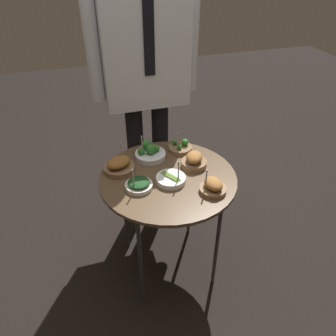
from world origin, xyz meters
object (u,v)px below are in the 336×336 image
bowl_asparagus_mid_right (171,179)px  bowl_roast_center (213,186)px  bowl_broccoli_near_rim (180,147)px  bowl_roast_far_rim (194,161)px  bowl_spinach_mid_left (139,185)px  serving_cart (168,183)px  waiter_figure (145,62)px  bowl_roast_back_right (119,165)px  bowl_broccoli_back_left (150,153)px

bowl_asparagus_mid_right → bowl_roast_center: bowl_asparagus_mid_right is taller
bowl_broccoli_near_rim → bowl_roast_far_rim: (0.02, -0.17, 0.01)m
bowl_spinach_mid_left → bowl_roast_center: bearing=-21.5°
serving_cart → bowl_spinach_mid_left: (-0.16, -0.05, 0.06)m
bowl_roast_far_rim → waiter_figure: bearing=105.0°
bowl_broccoli_near_rim → serving_cart: bearing=-122.7°
bowl_roast_back_right → bowl_roast_center: (0.39, -0.30, -0.00)m
bowl_roast_center → bowl_roast_far_rim: bowl_roast_center is taller
bowl_roast_back_right → bowl_roast_far_rim: size_ratio=1.18×
serving_cart → bowl_broccoli_near_rim: bowl_broccoli_near_rim is taller
bowl_roast_center → bowl_spinach_mid_left: 0.35m
bowl_roast_far_rim → waiter_figure: waiter_figure is taller
bowl_roast_back_right → bowl_roast_far_rim: (0.38, -0.07, 0.00)m
serving_cart → bowl_broccoli_back_left: (-0.04, 0.20, 0.07)m
bowl_roast_back_right → serving_cart: bearing=-28.3°
bowl_roast_back_right → bowl_spinach_mid_left: 0.18m
bowl_roast_back_right → bowl_roast_far_rim: bearing=-11.2°
bowl_spinach_mid_left → bowl_broccoli_near_rim: bearing=41.5°
serving_cart → bowl_spinach_mid_left: 0.18m
bowl_broccoli_back_left → bowl_roast_center: 0.42m
bowl_roast_center → waiter_figure: size_ratio=0.08×
bowl_roast_back_right → bowl_roast_far_rim: 0.38m
serving_cart → bowl_broccoli_near_rim: (0.14, 0.22, 0.06)m
bowl_asparagus_mid_right → bowl_broccoli_back_left: (-0.04, 0.24, 0.01)m
bowl_roast_far_rim → bowl_spinach_mid_left: 0.33m
bowl_broccoli_back_left → bowl_roast_center: (0.21, -0.37, 0.00)m
bowl_broccoli_back_left → bowl_spinach_mid_left: (-0.12, -0.24, -0.01)m
bowl_roast_back_right → waiter_figure: size_ratio=0.09×
bowl_roast_center → bowl_spinach_mid_left: bearing=158.5°
bowl_spinach_mid_left → serving_cart: bearing=16.9°
bowl_roast_back_right → bowl_spinach_mid_left: bowl_roast_back_right is taller
bowl_broccoli_near_rim → bowl_roast_back_right: bearing=-165.2°
serving_cart → waiter_figure: (0.03, 0.52, 0.45)m
bowl_broccoli_near_rim → bowl_spinach_mid_left: size_ratio=1.01×
bowl_roast_far_rim → bowl_broccoli_back_left: bearing=142.8°
serving_cart → bowl_roast_back_right: bowl_roast_back_right is taller
serving_cart → bowl_broccoli_near_rim: bearing=57.3°
bowl_roast_center → bowl_spinach_mid_left: size_ratio=0.97×
bowl_broccoli_back_left → bowl_roast_center: bearing=-60.9°
bowl_broccoli_near_rim → waiter_figure: waiter_figure is taller
bowl_broccoli_near_rim → bowl_roast_center: bowl_broccoli_near_rim is taller
bowl_broccoli_near_rim → bowl_broccoli_back_left: (-0.18, -0.02, 0.01)m
bowl_roast_back_right → bowl_spinach_mid_left: size_ratio=1.21×
bowl_asparagus_mid_right → bowl_roast_center: size_ratio=1.14×
bowl_spinach_mid_left → waiter_figure: 0.72m
serving_cart → bowl_roast_center: size_ratio=5.37×
bowl_roast_far_rim → bowl_spinach_mid_left: size_ratio=1.02×
bowl_broccoli_near_rim → waiter_figure: size_ratio=0.08×
bowl_spinach_mid_left → bowl_broccoli_back_left: bearing=64.3°
bowl_asparagus_mid_right → bowl_roast_far_rim: bearing=30.8°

